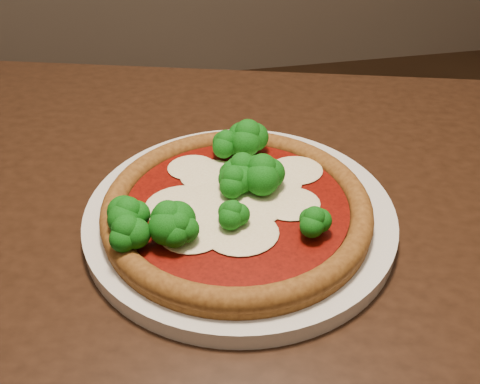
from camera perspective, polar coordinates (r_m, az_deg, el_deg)
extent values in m
cube|color=black|center=(0.56, -0.76, -5.73)|extent=(1.23, 1.04, 0.04)
cylinder|color=black|center=(1.19, -22.54, -5.94)|extent=(0.06, 0.06, 0.71)
cylinder|color=silver|center=(0.56, 0.00, -2.54)|extent=(0.32, 0.32, 0.02)
cylinder|color=brown|center=(0.54, -0.34, -2.05)|extent=(0.27, 0.27, 0.01)
torus|color=brown|center=(0.53, -0.34, -1.47)|extent=(0.27, 0.27, 0.02)
cylinder|color=#6D0C05|center=(0.53, -0.34, -1.43)|extent=(0.22, 0.22, 0.00)
ellipsoid|color=#FAF1C7|center=(0.56, 2.36, 1.23)|extent=(0.09, 0.08, 0.01)
ellipsoid|color=#FAF1C7|center=(0.50, 0.18, -4.38)|extent=(0.07, 0.06, 0.01)
ellipsoid|color=#FAF1C7|center=(0.50, -5.06, -4.39)|extent=(0.06, 0.06, 0.01)
ellipsoid|color=#FAF1C7|center=(0.53, 5.41, -1.22)|extent=(0.06, 0.05, 0.00)
ellipsoid|color=#FAF1C7|center=(0.57, -3.27, 1.83)|extent=(0.06, 0.06, 0.01)
ellipsoid|color=#FAF1C7|center=(0.53, -0.67, -1.14)|extent=(0.10, 0.09, 0.01)
ellipsoid|color=#FAF1C7|center=(0.53, -6.21, -1.48)|extent=(0.08, 0.07, 0.01)
ellipsoid|color=#FAF1C7|center=(0.58, -5.18, 2.66)|extent=(0.05, 0.05, 0.00)
ellipsoid|color=#FAF1C7|center=(0.58, 5.93, 2.34)|extent=(0.06, 0.05, 0.00)
ellipsoid|color=#FAF1C7|center=(0.57, 2.33, 1.94)|extent=(0.07, 0.06, 0.01)
ellipsoid|color=#137B15|center=(0.49, -0.77, -2.14)|extent=(0.03, 0.03, 0.03)
ellipsoid|color=#137B15|center=(0.48, -12.00, -4.00)|extent=(0.04, 0.04, 0.04)
ellipsoid|color=#137B15|center=(0.50, -11.82, -2.09)|extent=(0.04, 0.04, 0.04)
ellipsoid|color=#137B15|center=(0.53, -0.69, 1.40)|extent=(0.04, 0.04, 0.03)
ellipsoid|color=#137B15|center=(0.48, -6.63, -3.59)|extent=(0.04, 0.04, 0.03)
ellipsoid|color=#137B15|center=(0.48, -7.67, -2.73)|extent=(0.05, 0.05, 0.04)
ellipsoid|color=#137B15|center=(0.49, 7.93, -2.87)|extent=(0.04, 0.04, 0.03)
ellipsoid|color=#137B15|center=(0.54, 0.25, 2.69)|extent=(0.05, 0.05, 0.04)
ellipsoid|color=#137B15|center=(0.59, 0.83, 6.14)|extent=(0.05, 0.05, 0.04)
ellipsoid|color=#137B15|center=(0.59, -1.51, 5.41)|extent=(0.04, 0.04, 0.03)
ellipsoid|color=#137B15|center=(0.54, 2.41, 2.33)|extent=(0.05, 0.05, 0.04)
ellipsoid|color=#137B15|center=(0.54, -0.94, 2.17)|extent=(0.03, 0.03, 0.03)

